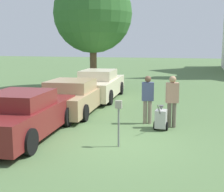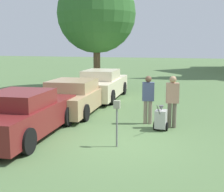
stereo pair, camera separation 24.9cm
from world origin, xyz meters
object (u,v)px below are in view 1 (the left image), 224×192
parked_car_tan (72,97)px  equipment_cart (161,119)px  person_worker (148,96)px  parking_meter (119,115)px  parked_car_maroon (23,116)px  person_supervisor (172,98)px  parked_car_cream (99,85)px

parked_car_tan → equipment_cart: 4.36m
person_worker → parking_meter: bearing=69.8°
parked_car_maroon → parking_meter: parked_car_maroon is taller
parked_car_tan → parking_meter: parked_car_tan is taller
parking_meter → person_supervisor: size_ratio=0.73×
parked_car_maroon → person_worker: bearing=34.0°
person_worker → parked_car_maroon: bearing=25.5°
parked_car_maroon → parked_car_tan: size_ratio=0.98×
person_worker → person_supervisor: size_ratio=0.97×
parked_car_cream → parking_meter: (3.07, -7.37, 0.20)m
parked_car_cream → parking_meter: parked_car_cream is taller
parked_car_cream → person_supervisor: size_ratio=2.95×
parked_car_maroon → parking_meter: 3.08m
parked_car_maroon → person_supervisor: 4.97m
parking_meter → person_supervisor: person_supervisor is taller
parked_car_maroon → equipment_cart: bearing=21.7°
parking_meter → person_supervisor: (1.22, 2.52, 0.11)m
parked_car_tan → person_supervisor: 4.50m
parked_car_maroon → person_worker: person_worker is taller
parked_car_cream → person_supervisor: 6.48m
person_supervisor → parked_car_cream: bearing=-64.5°
person_supervisor → equipment_cart: size_ratio=1.80×
parked_car_tan → parking_meter: size_ratio=3.77×
parked_car_tan → person_supervisor: person_supervisor is taller
parked_car_tan → equipment_cart: parked_car_tan is taller
parked_car_maroon → person_supervisor: bearing=24.6°
parked_car_tan → parking_meter: bearing=-56.7°
equipment_cart → parked_car_cream: bearing=128.3°
parked_car_cream → parked_car_maroon: bearing=-95.4°
parked_car_maroon → parked_car_tan: parked_car_maroon is taller
parked_car_tan → equipment_cart: size_ratio=4.98×
person_supervisor → parking_meter: bearing=48.3°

